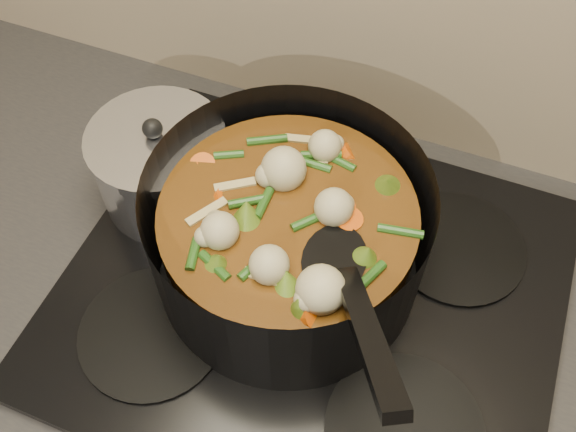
% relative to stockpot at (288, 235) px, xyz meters
% --- Properties ---
extents(counter, '(2.64, 0.64, 0.91)m').
position_rel_stockpot_xyz_m(counter, '(0.04, -0.02, -0.55)').
color(counter, brown).
rests_on(counter, ground).
extents(stovetop, '(0.62, 0.54, 0.03)m').
position_rel_stockpot_xyz_m(stovetop, '(0.04, -0.02, -0.09)').
color(stovetop, black).
rests_on(stovetop, counter).
extents(stockpot, '(0.42, 0.44, 0.25)m').
position_rel_stockpot_xyz_m(stockpot, '(0.00, 0.00, 0.00)').
color(stockpot, black).
rests_on(stockpot, stovetop).
extents(saucepan, '(0.18, 0.18, 0.15)m').
position_rel_stockpot_xyz_m(saucepan, '(-0.20, 0.05, -0.02)').
color(saucepan, silver).
rests_on(saucepan, stovetop).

